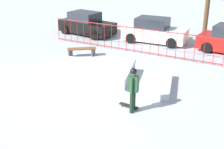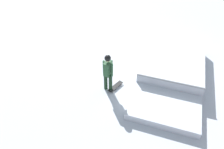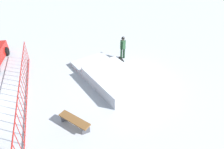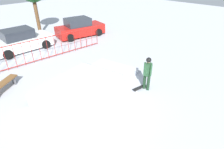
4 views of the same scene
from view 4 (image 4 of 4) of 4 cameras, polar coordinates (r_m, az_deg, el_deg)
The scene contains 8 objects.
ground_plane at distance 8.50m, azimuth -7.42°, elevation -8.93°, with size 60.00×60.00×0.00m, color #B2B7C1.
skate_ramp at distance 9.10m, azimuth -8.06°, elevation -3.62°, with size 5.80×3.60×0.74m.
skater at distance 9.03m, azimuth 10.84°, elevation 0.96°, with size 0.39×0.44×1.73m.
skateboard at distance 9.44m, azimuth 8.40°, elevation -4.05°, with size 0.82×0.36×0.09m.
perimeter_fence at distance 12.62m, azimuth -24.46°, elevation 6.10°, with size 10.69×0.90×1.50m.
park_bench at distance 10.51m, azimuth -30.19°, elevation -2.62°, with size 1.56×1.21×0.48m.
parked_car_white at distance 15.11m, azimuth -26.07°, elevation 9.25°, with size 4.13×1.98×1.60m.
parked_car_red at distance 16.99m, azimuth -9.85°, elevation 13.85°, with size 4.35×2.53×1.60m.
Camera 4 is at (-3.94, -5.36, 5.29)m, focal length 29.83 mm.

